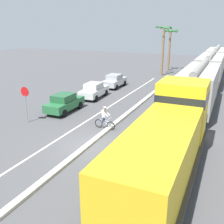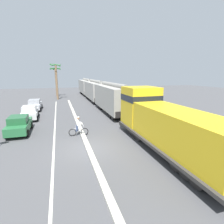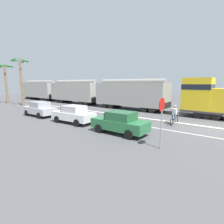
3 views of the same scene
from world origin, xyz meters
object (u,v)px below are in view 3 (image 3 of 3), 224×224
hopper_car_middle (75,92)px  hopper_car_trailing (40,90)px  hopper_car_lead (130,94)px  parked_car_silver (40,109)px  parked_car_green (120,122)px  palm_tree_near (5,74)px  cyclist (174,116)px  palm_tree_far (21,73)px  stop_sign (162,113)px  parked_car_white (73,114)px

hopper_car_middle → hopper_car_trailing: (0.00, 11.60, 0.00)m
hopper_car_lead → parked_car_silver: bearing=153.8°
hopper_car_middle → hopper_car_trailing: same height
parked_car_green → palm_tree_near: size_ratio=0.60×
hopper_car_middle → parked_car_silver: (-10.62, -6.37, -1.26)m
hopper_car_trailing → cyclist: hopper_car_trailing is taller
parked_car_green → hopper_car_trailing: bearing=69.7°
palm_tree_near → palm_tree_far: size_ratio=0.93×
parked_car_green → cyclist: 5.56m
hopper_car_trailing → stop_sign: bearing=-110.0°
hopper_car_middle → stop_sign: size_ratio=3.68×
hopper_car_middle → parked_car_silver: size_ratio=2.52×
parked_car_green → palm_tree_far: bearing=81.1°
hopper_car_middle → parked_car_white: (-10.55, -11.99, -1.26)m
hopper_car_middle → hopper_car_trailing: size_ratio=1.00×
parked_car_white → palm_tree_far: 17.19m
stop_sign → palm_tree_far: bearing=79.8°
parked_car_silver → palm_tree_far: size_ratio=0.56×
cyclist → hopper_car_trailing: bearing=79.8°
parked_car_white → palm_tree_far: bearing=78.8°
hopper_car_lead → parked_car_silver: (-10.62, 5.23, -1.26)m
hopper_car_trailing → parked_car_white: bearing=-114.1°
hopper_car_trailing → cyclist: 31.72m
hopper_car_lead → hopper_car_trailing: 23.20m
hopper_car_lead → parked_car_green: hopper_car_lead is taller
hopper_car_trailing → cyclist: bearing=-100.2°
hopper_car_trailing → hopper_car_lead: bearing=-90.0°
hopper_car_middle → cyclist: size_ratio=6.18×
hopper_car_trailing → stop_sign: (-11.84, -32.46, -0.05)m
hopper_car_middle → parked_car_green: bearing=-121.7°
parked_car_white → stop_sign: (-1.29, -8.87, 1.21)m
stop_sign → palm_tree_near: 30.98m
hopper_car_lead → palm_tree_near: (-7.51, 21.26, 3.09)m
parked_car_green → stop_sign: bearing=-107.6°
cyclist → palm_tree_near: size_ratio=0.25×
hopper_car_middle → stop_sign: 23.99m
hopper_car_trailing → parked_car_white: 25.87m
cyclist → stop_sign: 6.45m
palm_tree_near → palm_tree_far: (0.20, -5.34, -0.00)m
hopper_car_middle → palm_tree_near: bearing=127.9°
stop_sign → parked_car_white: bearing=81.7°
hopper_car_lead → hopper_car_middle: 11.60m
stop_sign → hopper_car_trailing: bearing=70.0°
hopper_car_lead → palm_tree_far: bearing=114.7°
cyclist → palm_tree_near: (-1.88, 29.24, 4.35)m
hopper_car_lead → cyclist: (-5.63, -7.99, -1.26)m
hopper_car_lead → palm_tree_far: size_ratio=1.41×
hopper_car_trailing → parked_car_silver: 20.91m
stop_sign → palm_tree_near: bearing=81.9°
cyclist → hopper_car_lead: bearing=54.8°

